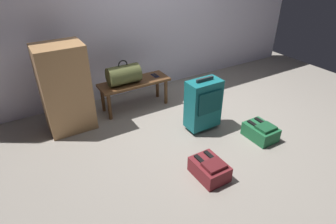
# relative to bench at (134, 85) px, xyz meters

# --- Properties ---
(ground_plane) EXTENTS (6.60, 6.60, 0.00)m
(ground_plane) POSITION_rel_bench_xyz_m (0.46, -1.05, -0.35)
(ground_plane) COLOR gray
(bench) EXTENTS (1.00, 0.36, 0.41)m
(bench) POSITION_rel_bench_xyz_m (0.00, 0.00, 0.00)
(bench) COLOR brown
(bench) RESTS_ON ground
(duffel_bag_olive) EXTENTS (0.44, 0.26, 0.34)m
(duffel_bag_olive) POSITION_rel_bench_xyz_m (-0.15, 0.00, 0.20)
(duffel_bag_olive) COLOR #51562D
(duffel_bag_olive) RESTS_ON bench
(cell_phone) EXTENTS (0.07, 0.14, 0.01)m
(cell_phone) POSITION_rel_bench_xyz_m (0.34, 0.02, 0.07)
(cell_phone) COLOR #191E4C
(cell_phone) RESTS_ON bench
(suitcase_upright_teal) EXTENTS (0.42, 0.26, 0.71)m
(suitcase_upright_teal) POSITION_rel_bench_xyz_m (0.49, -0.96, 0.01)
(suitcase_upright_teal) COLOR #14666B
(suitcase_upright_teal) RESTS_ON ground
(backpack_green) EXTENTS (0.28, 0.38, 0.21)m
(backpack_green) POSITION_rel_bench_xyz_m (0.98, -1.50, -0.26)
(backpack_green) COLOR #1E6038
(backpack_green) RESTS_ON ground
(backpack_maroon) EXTENTS (0.28, 0.38, 0.21)m
(backpack_maroon) POSITION_rel_bench_xyz_m (0.02, -1.71, -0.26)
(backpack_maroon) COLOR maroon
(backpack_maroon) RESTS_ON ground
(side_cabinet) EXTENTS (0.56, 0.44, 1.10)m
(side_cabinet) POSITION_rel_bench_xyz_m (-0.94, -0.05, 0.20)
(side_cabinet) COLOR #A87A4C
(side_cabinet) RESTS_ON ground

